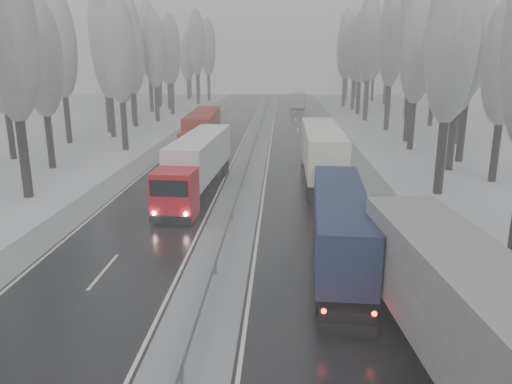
# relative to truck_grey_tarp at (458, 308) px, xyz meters

# --- Properties ---
(carriageway_right) EXTENTS (7.50, 200.00, 0.03)m
(carriageway_right) POSITION_rel_truck_grey_tarp_xyz_m (-2.96, 25.54, -2.51)
(carriageway_right) COLOR black
(carriageway_right) RESTS_ON ground
(carriageway_left) EXTENTS (7.50, 200.00, 0.03)m
(carriageway_left) POSITION_rel_truck_grey_tarp_xyz_m (-13.46, 25.54, -2.51)
(carriageway_left) COLOR black
(carriageway_left) RESTS_ON ground
(median_slush) EXTENTS (3.00, 200.00, 0.04)m
(median_slush) POSITION_rel_truck_grey_tarp_xyz_m (-8.21, 25.54, -2.51)
(median_slush) COLOR #929599
(median_slush) RESTS_ON ground
(shoulder_right) EXTENTS (2.40, 200.00, 0.04)m
(shoulder_right) POSITION_rel_truck_grey_tarp_xyz_m (1.99, 25.54, -2.51)
(shoulder_right) COLOR #929599
(shoulder_right) RESTS_ON ground
(shoulder_left) EXTENTS (2.40, 200.00, 0.04)m
(shoulder_left) POSITION_rel_truck_grey_tarp_xyz_m (-18.41, 25.54, -2.51)
(shoulder_left) COLOR #929599
(shoulder_left) RESTS_ON ground
(median_guardrail) EXTENTS (0.12, 200.00, 0.76)m
(median_guardrail) POSITION_rel_truck_grey_tarp_xyz_m (-8.21, 25.53, -1.93)
(median_guardrail) COLOR slate
(median_guardrail) RESTS_ON ground
(tree_18) EXTENTS (3.60, 3.60, 16.58)m
(tree_18) POSITION_rel_truck_grey_tarp_xyz_m (6.30, 22.58, 8.17)
(tree_18) COLOR black
(tree_18) RESTS_ON ground
(tree_19) EXTENTS (3.60, 3.60, 14.57)m
(tree_19) POSITION_rel_truck_grey_tarp_xyz_m (11.81, 26.58, 6.89)
(tree_19) COLOR black
(tree_19) RESTS_ON ground
(tree_20) EXTENTS (3.60, 3.60, 15.71)m
(tree_20) POSITION_rel_truck_grey_tarp_xyz_m (9.69, 30.71, 7.62)
(tree_20) COLOR black
(tree_20) RESTS_ON ground
(tree_21) EXTENTS (3.60, 3.60, 18.62)m
(tree_21) POSITION_rel_truck_grey_tarp_xyz_m (11.92, 34.71, 9.48)
(tree_21) COLOR black
(tree_21) RESTS_ON ground
(tree_22) EXTENTS (3.60, 3.60, 15.86)m
(tree_22) POSITION_rel_truck_grey_tarp_xyz_m (8.81, 41.15, 7.72)
(tree_22) COLOR black
(tree_22) RESTS_ON ground
(tree_23) EXTENTS (3.60, 3.60, 13.55)m
(tree_23) POSITION_rel_truck_grey_tarp_xyz_m (15.10, 45.15, 6.24)
(tree_23) COLOR black
(tree_23) RESTS_ON ground
(tree_24) EXTENTS (3.60, 3.60, 20.49)m
(tree_24) POSITION_rel_truck_grey_tarp_xyz_m (9.69, 46.57, 10.66)
(tree_24) COLOR black
(tree_24) RESTS_ON ground
(tree_25) EXTENTS (3.60, 3.60, 19.44)m
(tree_25) POSITION_rel_truck_grey_tarp_xyz_m (16.60, 50.57, 9.99)
(tree_25) COLOR black
(tree_25) RESTS_ON ground
(tree_26) EXTENTS (3.60, 3.60, 18.78)m
(tree_26) POSITION_rel_truck_grey_tarp_xyz_m (9.36, 56.82, 9.58)
(tree_26) COLOR black
(tree_26) RESTS_ON ground
(tree_27) EXTENTS (3.60, 3.60, 17.62)m
(tree_27) POSITION_rel_truck_grey_tarp_xyz_m (16.51, 60.82, 8.84)
(tree_27) COLOR black
(tree_27) RESTS_ON ground
(tree_28) EXTENTS (3.60, 3.60, 19.62)m
(tree_28) POSITION_rel_truck_grey_tarp_xyz_m (8.13, 67.50, 10.11)
(tree_28) COLOR black
(tree_28) RESTS_ON ground
(tree_29) EXTENTS (3.60, 3.60, 18.11)m
(tree_29) POSITION_rel_truck_grey_tarp_xyz_m (15.50, 71.50, 9.15)
(tree_29) COLOR black
(tree_29) RESTS_ON ground
(tree_30) EXTENTS (3.60, 3.60, 17.86)m
(tree_30) POSITION_rel_truck_grey_tarp_xyz_m (8.35, 77.25, 8.99)
(tree_30) COLOR black
(tree_30) RESTS_ON ground
(tree_31) EXTENTS (3.60, 3.60, 18.58)m
(tree_31) POSITION_rel_truck_grey_tarp_xyz_m (14.27, 81.25, 9.45)
(tree_31) COLOR black
(tree_31) RESTS_ON ground
(tree_32) EXTENTS (3.60, 3.60, 17.33)m
(tree_32) POSITION_rel_truck_grey_tarp_xyz_m (8.42, 84.76, 8.65)
(tree_32) COLOR black
(tree_32) RESTS_ON ground
(tree_33) EXTENTS (3.60, 3.60, 14.33)m
(tree_33) POSITION_rel_truck_grey_tarp_xyz_m (11.56, 88.76, 6.74)
(tree_33) COLOR black
(tree_33) RESTS_ON ground
(tree_34) EXTENTS (3.60, 3.60, 17.63)m
(tree_34) POSITION_rel_truck_grey_tarp_xyz_m (7.52, 91.86, 8.84)
(tree_34) COLOR black
(tree_34) RESTS_ON ground
(tree_35) EXTENTS (3.60, 3.60, 18.25)m
(tree_35) POSITION_rel_truck_grey_tarp_xyz_m (16.74, 95.86, 9.24)
(tree_35) COLOR black
(tree_35) RESTS_ON ground
(tree_36) EXTENTS (3.60, 3.60, 20.23)m
(tree_36) POSITION_rel_truck_grey_tarp_xyz_m (8.83, 101.71, 10.49)
(tree_36) COLOR black
(tree_36) RESTS_ON ground
(tree_37) EXTENTS (3.60, 3.60, 16.37)m
(tree_37) POSITION_rel_truck_grey_tarp_xyz_m (15.81, 105.71, 8.04)
(tree_37) COLOR black
(tree_37) RESTS_ON ground
(tree_38) EXTENTS (3.60, 3.60, 17.97)m
(tree_38) POSITION_rel_truck_grey_tarp_xyz_m (10.52, 112.27, 9.06)
(tree_38) COLOR black
(tree_38) RESTS_ON ground
(tree_39) EXTENTS (3.60, 3.60, 16.19)m
(tree_39) POSITION_rel_truck_grey_tarp_xyz_m (13.34, 116.27, 7.92)
(tree_39) COLOR black
(tree_39) RESTS_ON ground
(tree_58) EXTENTS (3.60, 3.60, 17.21)m
(tree_58) POSITION_rel_truck_grey_tarp_xyz_m (-23.33, 20.11, 8.58)
(tree_58) COLOR black
(tree_58) RESTS_ON ground
(tree_60) EXTENTS (3.60, 3.60, 14.84)m
(tree_60) POSITION_rel_truck_grey_tarp_xyz_m (-25.96, 29.74, 7.06)
(tree_60) COLOR black
(tree_60) RESTS_ON ground
(tree_61) EXTENTS (3.60, 3.60, 13.95)m
(tree_61) POSITION_rel_truck_grey_tarp_xyz_m (-31.73, 33.74, 6.49)
(tree_61) COLOR black
(tree_61) RESTS_ON ground
(tree_62) EXTENTS (3.60, 3.60, 16.04)m
(tree_62) POSITION_rel_truck_grey_tarp_xyz_m (-22.15, 39.27, 7.83)
(tree_62) COLOR black
(tree_62) RESTS_ON ground
(tree_63) EXTENTS (3.60, 3.60, 16.88)m
(tree_63) POSITION_rel_truck_grey_tarp_xyz_m (-30.06, 43.27, 8.37)
(tree_63) COLOR black
(tree_63) RESTS_ON ground
(tree_64) EXTENTS (3.60, 3.60, 15.42)m
(tree_64) POSITION_rel_truck_grey_tarp_xyz_m (-26.47, 48.26, 7.43)
(tree_64) COLOR black
(tree_64) RESTS_ON ground
(tree_65) EXTENTS (3.60, 3.60, 19.48)m
(tree_65) POSITION_rel_truck_grey_tarp_xyz_m (-28.26, 52.26, 10.02)
(tree_65) COLOR black
(tree_65) RESTS_ON ground
(tree_66) EXTENTS (3.60, 3.60, 15.23)m
(tree_66) POSITION_rel_truck_grey_tarp_xyz_m (-26.37, 57.89, 7.31)
(tree_66) COLOR black
(tree_66) RESTS_ON ground
(tree_67) EXTENTS (3.60, 3.60, 17.09)m
(tree_67) POSITION_rel_truck_grey_tarp_xyz_m (-27.75, 61.89, 8.50)
(tree_67) COLOR black
(tree_67) RESTS_ON ground
(tree_68) EXTENTS (3.60, 3.60, 16.65)m
(tree_68) POSITION_rel_truck_grey_tarp_xyz_m (-24.79, 64.66, 8.22)
(tree_68) COLOR black
(tree_68) RESTS_ON ground
(tree_69) EXTENTS (3.60, 3.60, 19.35)m
(tree_69) POSITION_rel_truck_grey_tarp_xyz_m (-29.63, 68.66, 9.93)
(tree_69) COLOR black
(tree_69) RESTS_ON ground
(tree_70) EXTENTS (3.60, 3.60, 17.09)m
(tree_70) POSITION_rel_truck_grey_tarp_xyz_m (-24.53, 74.74, 8.50)
(tree_70) COLOR black
(tree_70) RESTS_ON ground
(tree_71) EXTENTS (3.60, 3.60, 19.61)m
(tree_71) POSITION_rel_truck_grey_tarp_xyz_m (-29.30, 78.74, 10.10)
(tree_71) COLOR black
(tree_71) RESTS_ON ground
(tree_72) EXTENTS (3.60, 3.60, 15.11)m
(tree_72) POSITION_rel_truck_grey_tarp_xyz_m (-27.14, 84.08, 7.23)
(tree_72) COLOR black
(tree_72) RESTS_ON ground
(tree_73) EXTENTS (3.60, 3.60, 17.22)m
(tree_73) POSITION_rel_truck_grey_tarp_xyz_m (-30.03, 88.08, 8.58)
(tree_73) COLOR black
(tree_73) RESTS_ON ground
(tree_74) EXTENTS (3.60, 3.60, 19.68)m
(tree_74) POSITION_rel_truck_grey_tarp_xyz_m (-23.28, 94.87, 10.15)
(tree_74) COLOR black
(tree_74) RESTS_ON ground
(tree_75) EXTENTS (3.60, 3.60, 18.60)m
(tree_75) POSITION_rel_truck_grey_tarp_xyz_m (-32.41, 98.87, 9.46)
(tree_75) COLOR black
(tree_75) RESTS_ON ground
(tree_76) EXTENTS (3.60, 3.60, 18.55)m
(tree_76) POSITION_rel_truck_grey_tarp_xyz_m (-22.26, 104.26, 9.43)
(tree_76) COLOR black
(tree_76) RESTS_ON ground
(tree_77) EXTENTS (3.60, 3.60, 14.32)m
(tree_77) POSITION_rel_truck_grey_tarp_xyz_m (-27.87, 108.26, 6.73)
(tree_77) COLOR black
(tree_77) RESTS_ON ground
(tree_78) EXTENTS (3.60, 3.60, 19.55)m
(tree_78) POSITION_rel_truck_grey_tarp_xyz_m (-25.77, 110.85, 10.07)
(tree_78) COLOR black
(tree_78) RESTS_ON ground
(tree_79) EXTENTS (3.60, 3.60, 17.07)m
(tree_79) POSITION_rel_truck_grey_tarp_xyz_m (-28.54, 114.85, 8.49)
(tree_79) COLOR black
(tree_79) RESTS_ON ground
(truck_grey_tarp) EXTENTS (4.15, 17.01, 4.33)m
(truck_grey_tarp) POSITION_rel_truck_grey_tarp_xyz_m (0.00, 0.00, 0.00)
(truck_grey_tarp) COLOR #4A494E
(truck_grey_tarp) RESTS_ON ground
(truck_blue_box) EXTENTS (3.08, 14.47, 3.69)m
(truck_blue_box) POSITION_rel_truck_grey_tarp_xyz_m (-2.43, 9.72, -0.37)
(truck_blue_box) COLOR #1D2348
(truck_blue_box) RESTS_ON ground
(truck_cream_box) EXTENTS (2.83, 17.21, 4.40)m
(truck_cream_box) POSITION_rel_truck_grey_tarp_xyz_m (-2.05, 26.46, 0.04)
(truck_cream_box) COLOR #BBB2A5
(truck_cream_box) RESTS_ON ground
(box_truck_distant) EXTENTS (3.19, 8.32, 3.03)m
(box_truck_distant) POSITION_rel_truck_grey_tarp_xyz_m (-1.97, 88.28, -0.98)
(box_truck_distant) COLOR #A7A9AE
(box_truck_distant) RESTS_ON ground
(truck_red_white) EXTENTS (3.26, 16.02, 4.08)m
(truck_red_white) POSITION_rel_truck_grey_tarp_xyz_m (-11.33, 21.99, -0.14)
(truck_red_white) COLOR red
(truck_red_white) RESTS_ON ground
(truck_red_red) EXTENTS (3.28, 16.50, 4.21)m
(truck_red_red) POSITION_rel_truck_grey_tarp_xyz_m (-13.41, 37.34, -0.07)
(truck_red_red) COLOR #9F1709
(truck_red_red) RESTS_ON ground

